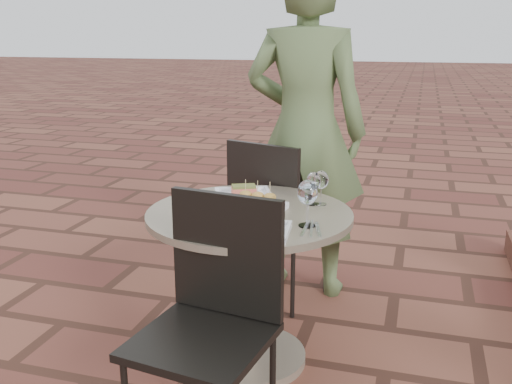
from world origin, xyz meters
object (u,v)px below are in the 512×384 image
(diner, at_px, (305,131))
(plate_tuna, at_px, (261,231))
(cafe_table, at_px, (250,264))
(chair_far, at_px, (273,210))
(chair_near, at_px, (214,304))
(plate_salmon, at_px, (244,196))
(plate_sliders, at_px, (258,205))

(diner, relative_size, plate_tuna, 8.04)
(cafe_table, distance_m, diner, 0.98)
(chair_far, relative_size, plate_tuna, 3.95)
(cafe_table, relative_size, diner, 0.48)
(chair_near, relative_size, diner, 0.49)
(chair_far, xyz_separation_m, plate_salmon, (-0.02, -0.45, 0.20))
(chair_far, relative_size, plate_salmon, 2.75)
(chair_near, distance_m, diner, 1.46)
(cafe_table, relative_size, chair_far, 0.97)
(chair_near, xyz_separation_m, plate_sliders, (0.01, 0.54, 0.21))
(chair_far, xyz_separation_m, chair_near, (0.08, -1.15, 0.00))
(cafe_table, height_order, plate_sliders, plate_sliders)
(diner, height_order, plate_salmon, diner)
(diner, bearing_deg, cafe_table, 87.48)
(chair_near, height_order, diner, diner)
(plate_sliders, bearing_deg, diner, 87.93)
(diner, relative_size, plate_sliders, 8.06)
(chair_far, height_order, plate_salmon, chair_far)
(diner, xyz_separation_m, plate_tuna, (0.06, -1.13, -0.20))
(chair_far, distance_m, plate_sliders, 0.65)
(chair_near, bearing_deg, plate_tuna, 78.32)
(plate_sliders, bearing_deg, cafe_table, -173.18)
(chair_far, xyz_separation_m, diner, (0.12, 0.25, 0.40))
(plate_sliders, height_order, plate_tuna, plate_sliders)
(chair_near, bearing_deg, diner, 96.80)
(chair_far, height_order, diner, diner)
(diner, distance_m, plate_salmon, 0.74)
(cafe_table, height_order, chair_far, chair_far)
(plate_sliders, xyz_separation_m, plate_tuna, (0.09, -0.27, -0.02))
(chair_far, distance_m, chair_near, 1.15)
(chair_near, xyz_separation_m, plate_tuna, (0.10, 0.27, 0.19))
(chair_near, xyz_separation_m, diner, (0.04, 1.40, 0.40))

